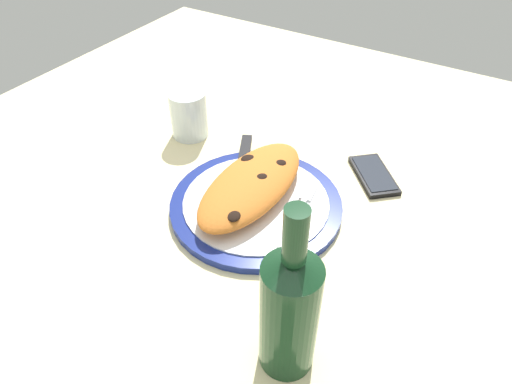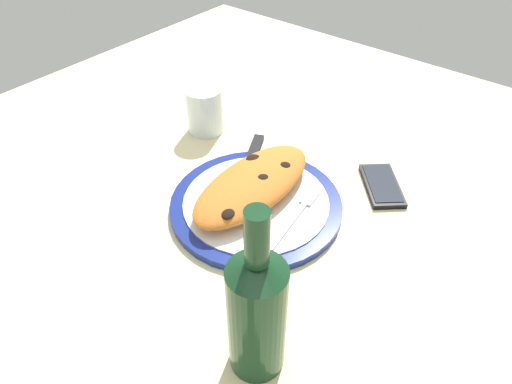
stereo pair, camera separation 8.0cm
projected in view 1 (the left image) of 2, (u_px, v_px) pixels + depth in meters
The scene contains 8 objects.
ground_plane at pixel (256, 214), 83.29cm from camera, with size 150.00×150.00×3.00cm, color beige.
plate at pixel (256, 204), 81.76cm from camera, with size 30.47×30.47×1.76cm.
calzone at pixel (251, 184), 81.03cm from camera, with size 27.49×12.53×4.55cm.
fork at pixel (300, 209), 79.20cm from camera, with size 16.48×3.84×0.40cm.
knife at pixel (243, 163), 88.59cm from camera, with size 23.46×12.97×1.20cm.
smartphone at pixel (374, 175), 88.50cm from camera, with size 13.12×12.59×1.16cm.
water_glass at pixel (189, 117), 97.33cm from camera, with size 7.75×7.75×9.94cm.
wine_bottle at pixel (289, 310), 53.80cm from camera, with size 7.10×7.10×26.42cm.
Camera 1 is at (-51.63, -31.34, 56.00)cm, focal length 32.32 mm.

